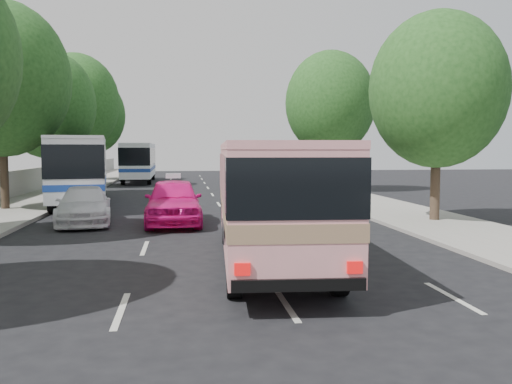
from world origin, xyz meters
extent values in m
plane|color=black|center=(0.00, 0.00, 0.00)|extent=(120.00, 120.00, 0.00)
cube|color=#9E998E|center=(-8.50, 20.00, 0.07)|extent=(4.00, 90.00, 0.15)
cube|color=#9E998E|center=(8.50, 20.00, 0.06)|extent=(4.00, 90.00, 0.12)
cube|color=#9E998E|center=(-10.30, 20.00, 0.90)|extent=(0.30, 90.00, 1.50)
cylinder|color=#38281E|center=(-8.70, 14.00, 1.90)|extent=(0.36, 0.36, 3.80)
ellipsoid|color=#1D4719|center=(-8.70, 14.00, 5.90)|extent=(6.00, 6.00, 6.90)
sphere|color=#1D4719|center=(-8.30, 13.70, 7.10)|extent=(3.90, 3.90, 3.90)
cylinder|color=#38281E|center=(-8.60, 22.00, 1.75)|extent=(0.36, 0.36, 3.50)
ellipsoid|color=#1D4719|center=(-8.60, 22.00, 5.43)|extent=(5.52, 5.52, 6.35)
sphere|color=#1D4719|center=(-8.20, 21.70, 6.53)|extent=(3.59, 3.59, 3.59)
cylinder|color=#38281E|center=(-8.50, 30.00, 2.00)|extent=(0.36, 0.36, 3.99)
ellipsoid|color=#1D4719|center=(-8.50, 30.00, 6.20)|extent=(6.30, 6.30, 7.24)
sphere|color=#1D4719|center=(-8.10, 29.70, 7.46)|extent=(4.09, 4.09, 4.09)
cylinder|color=#38281E|center=(-8.70, 38.00, 1.86)|extent=(0.36, 0.36, 3.72)
ellipsoid|color=#1D4719|center=(-8.70, 38.00, 5.78)|extent=(5.88, 5.88, 6.76)
sphere|color=#1D4719|center=(-8.30, 37.70, 6.96)|extent=(3.82, 3.82, 3.82)
cylinder|color=#38281E|center=(8.70, 8.00, 1.61)|extent=(0.36, 0.36, 3.23)
ellipsoid|color=#1D4719|center=(8.70, 8.00, 5.01)|extent=(5.10, 5.10, 5.87)
sphere|color=#1D4719|center=(9.10, 7.70, 6.04)|extent=(3.32, 3.31, 3.31)
cylinder|color=#38281E|center=(9.00, 24.00, 1.90)|extent=(0.36, 0.36, 3.80)
ellipsoid|color=#1D4719|center=(9.00, 24.00, 5.90)|extent=(6.00, 6.00, 6.90)
sphere|color=#1D4719|center=(9.40, 23.70, 7.10)|extent=(3.90, 3.90, 3.90)
cube|color=pink|center=(1.30, 1.62, 1.70)|extent=(2.83, 9.28, 2.45)
cube|color=#9E7A59|center=(1.30, 1.62, 1.42)|extent=(2.87, 9.30, 0.32)
cube|color=black|center=(1.30, 1.62, 2.15)|extent=(2.88, 9.31, 1.01)
cube|color=pink|center=(1.30, 1.62, 2.86)|extent=(2.85, 9.30, 0.15)
cylinder|color=black|center=(0.47, 4.42, 0.48)|extent=(0.33, 0.97, 0.95)
cylinder|color=black|center=(2.46, 4.30, 0.48)|extent=(0.33, 0.97, 0.95)
cylinder|color=black|center=(0.12, -1.43, 0.48)|extent=(0.33, 0.97, 0.95)
cylinder|color=black|center=(2.11, -1.55, 0.48)|extent=(0.33, 0.97, 0.95)
imported|color=#FF1691|center=(-1.16, 8.94, 0.86)|extent=(2.08, 5.06, 1.72)
imported|color=white|center=(-4.50, 9.52, 0.69)|extent=(2.53, 4.94, 1.37)
cube|color=silver|center=(-5.91, 16.84, 1.94)|extent=(3.81, 11.43, 2.85)
cube|color=black|center=(-5.91, 16.84, 2.29)|extent=(3.87, 11.47, 1.40)
cube|color=navy|center=(-5.91, 16.84, 1.22)|extent=(3.85, 11.46, 0.28)
cube|color=silver|center=(-5.91, 16.84, 3.30)|extent=(3.83, 11.45, 0.13)
cylinder|color=black|center=(-7.40, 20.23, 0.51)|extent=(0.43, 1.06, 1.03)
cylinder|color=black|center=(-5.33, 20.50, 0.51)|extent=(0.43, 1.06, 1.03)
cylinder|color=black|center=(-6.43, 12.82, 0.51)|extent=(0.43, 1.06, 1.03)
cylinder|color=black|center=(-4.37, 13.08, 0.51)|extent=(0.43, 1.06, 1.03)
cube|color=white|center=(-4.50, 36.02, 1.90)|extent=(2.47, 11.02, 2.79)
cube|color=black|center=(-4.50, 36.02, 2.24)|extent=(2.52, 11.05, 1.37)
cube|color=navy|center=(-4.50, 36.02, 1.19)|extent=(2.51, 11.04, 0.27)
cube|color=white|center=(-4.50, 36.02, 3.23)|extent=(2.49, 11.04, 0.13)
cylinder|color=black|center=(-5.56, 39.49, 0.50)|extent=(0.31, 1.01, 1.01)
cylinder|color=black|center=(-3.52, 39.51, 0.50)|extent=(0.31, 1.01, 1.01)
cylinder|color=black|center=(-5.47, 32.16, 0.50)|extent=(0.31, 1.01, 1.01)
cylinder|color=black|center=(-3.43, 32.18, 0.50)|extent=(0.31, 1.01, 1.01)
cube|color=silver|center=(-1.16, 8.94, 1.81)|extent=(0.55, 0.19, 0.18)
camera|label=1|loc=(-0.82, -11.41, 2.78)|focal=38.00mm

